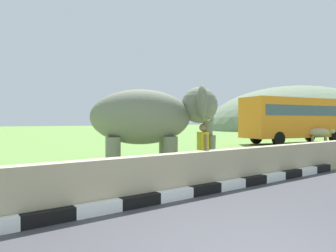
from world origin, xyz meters
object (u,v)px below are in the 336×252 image
object	(u,v)px
elephant	(153,118)
person_handler	(203,147)
cow_near	(320,133)
bus_orange	(296,117)

from	to	relation	value
elephant	person_handler	distance (m)	1.85
elephant	cow_near	size ratio (longest dim) A/B	2.36
elephant	person_handler	world-z (taller)	elephant
elephant	bus_orange	bearing A→B (deg)	17.86
cow_near	bus_orange	bearing A→B (deg)	100.24
cow_near	person_handler	bearing A→B (deg)	-164.22
person_handler	bus_orange	size ratio (longest dim) A/B	0.17
elephant	person_handler	size ratio (longest dim) A/B	2.41
bus_orange	cow_near	bearing A→B (deg)	-79.76
person_handler	cow_near	bearing A→B (deg)	15.78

